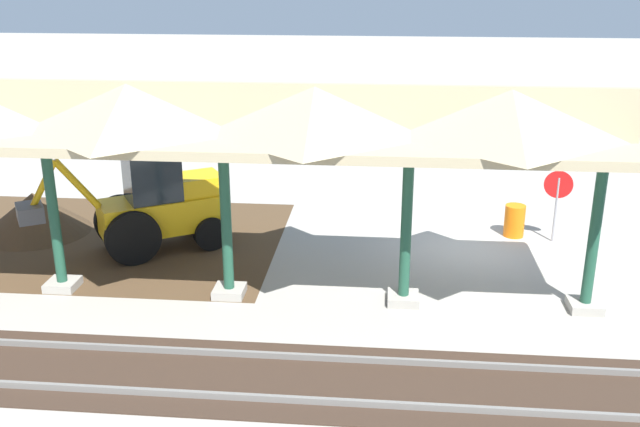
{
  "coord_description": "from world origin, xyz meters",
  "views": [
    {
      "loc": [
        2.43,
        18.25,
        7.2
      ],
      "look_at": [
        3.9,
        2.3,
        1.6
      ],
      "focal_mm": 40.0,
      "sensor_mm": 36.0,
      "label": 1
    }
  ],
  "objects": [
    {
      "name": "rail_tracks",
      "position": [
        0.0,
        7.05,
        0.03
      ],
      "size": [
        60.0,
        2.58,
        0.15
      ],
      "color": "slate",
      "rests_on": "ground"
    },
    {
      "name": "dirt_work_zone",
      "position": [
        10.22,
        0.5,
        0.0
      ],
      "size": [
        9.99,
        7.0,
        0.01
      ],
      "primitive_type": "cube",
      "color": "#4C3823",
      "rests_on": "ground"
    },
    {
      "name": "ground_plane",
      "position": [
        0.0,
        0.0,
        0.0
      ],
      "size": [
        120.0,
        120.0,
        0.0
      ],
      "primitive_type": "plane",
      "color": "#9E998E"
    },
    {
      "name": "stop_sign",
      "position": [
        -2.27,
        -0.55,
        1.43
      ],
      "size": [
        0.75,
        0.17,
        2.01
      ],
      "color": "gray",
      "rests_on": "ground"
    },
    {
      "name": "backhoe",
      "position": [
        8.34,
        1.0,
        1.27
      ],
      "size": [
        4.93,
        3.69,
        2.82
      ],
      "color": "#EAB214",
      "rests_on": "ground"
    },
    {
      "name": "traffic_barrel",
      "position": [
        -1.26,
        -0.86,
        0.45
      ],
      "size": [
        0.56,
        0.56,
        0.9
      ],
      "primitive_type": "cylinder",
      "color": "orange",
      "rests_on": "ground"
    },
    {
      "name": "dirt_mound",
      "position": [
        12.21,
        0.07,
        0.0
      ],
      "size": [
        6.09,
        6.09,
        2.34
      ],
      "primitive_type": "cone",
      "color": "#4C3823",
      "rests_on": "ground"
    },
    {
      "name": "platform_canopy",
      "position": [
        5.88,
        3.63,
        4.17
      ],
      "size": [
        17.13,
        3.2,
        4.9
      ],
      "color": "#9E998E",
      "rests_on": "ground"
    }
  ]
}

